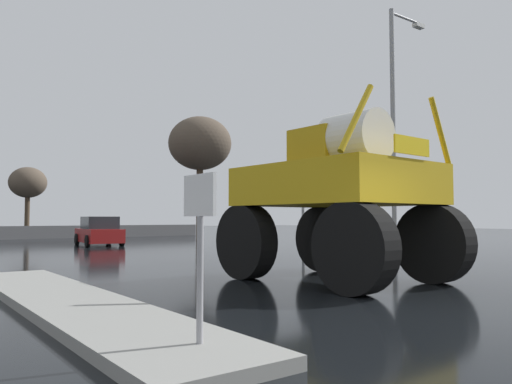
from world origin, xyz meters
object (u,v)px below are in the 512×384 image
object	(u,v)px
lane_arrow_sign	(200,226)
sedan_ahead	(99,232)
oversize_sprayer	(337,196)
bare_tree_far_center	(28,183)
bare_tree_right	(200,144)
streetlight_near_right	(395,119)
traffic_signal_near_right	(300,178)

from	to	relation	value
lane_arrow_sign	sedan_ahead	world-z (taller)	lane_arrow_sign
oversize_sprayer	bare_tree_far_center	bearing A→B (deg)	-3.22
oversize_sprayer	bare_tree_far_center	size ratio (longest dim) A/B	0.96
bare_tree_right	bare_tree_far_center	bearing A→B (deg)	121.92
sedan_ahead	streetlight_near_right	bearing A→B (deg)	-150.29
bare_tree_right	bare_tree_far_center	world-z (taller)	bare_tree_right
streetlight_near_right	bare_tree_right	xyz separation A→B (m)	(1.22, 16.53, 1.15)
streetlight_near_right	bare_tree_right	distance (m)	16.61
bare_tree_right	bare_tree_far_center	distance (m)	14.90
sedan_ahead	lane_arrow_sign	bearing A→B (deg)	169.73
lane_arrow_sign	bare_tree_far_center	distance (m)	36.81
sedan_ahead	bare_tree_far_center	bearing A→B (deg)	8.10
traffic_signal_near_right	bare_tree_far_center	bearing A→B (deg)	97.12
bare_tree_right	bare_tree_far_center	xyz separation A→B (m)	(-7.79, 12.51, -2.19)
streetlight_near_right	bare_tree_right	world-z (taller)	streetlight_near_right
streetlight_near_right	bare_tree_far_center	world-z (taller)	streetlight_near_right
traffic_signal_near_right	bare_tree_far_center	xyz separation A→B (m)	(-3.40, 27.21, 1.22)
oversize_sprayer	streetlight_near_right	distance (m)	8.48
lane_arrow_sign	sedan_ahead	bearing A→B (deg)	73.24
lane_arrow_sign	sedan_ahead	xyz separation A→B (m)	(6.48, 21.52, -0.63)
lane_arrow_sign	traffic_signal_near_right	distance (m)	13.14
streetlight_near_right	bare_tree_right	bearing A→B (deg)	85.78
bare_tree_right	lane_arrow_sign	bearing A→B (deg)	-120.32
lane_arrow_sign	traffic_signal_near_right	size ratio (longest dim) A/B	0.44
lane_arrow_sign	oversize_sprayer	size ratio (longest dim) A/B	0.34
sedan_ahead	bare_tree_right	distance (m)	9.50
oversize_sprayer	bare_tree_right	world-z (taller)	bare_tree_right
oversize_sprayer	lane_arrow_sign	bearing A→B (deg)	119.17
lane_arrow_sign	bare_tree_far_center	world-z (taller)	bare_tree_far_center
sedan_ahead	oversize_sprayer	bearing A→B (deg)	-176.05
oversize_sprayer	sedan_ahead	size ratio (longest dim) A/B	1.21
lane_arrow_sign	streetlight_near_right	world-z (taller)	streetlight_near_right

